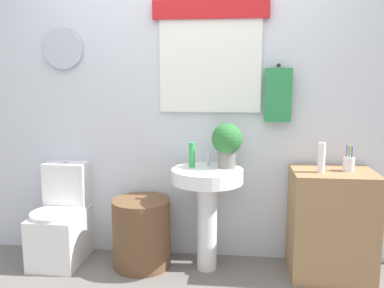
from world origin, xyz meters
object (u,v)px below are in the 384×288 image
(laundry_hamper, at_px, (142,233))
(lotion_bottle, at_px, (321,157))
(wooden_cabinet, at_px, (331,224))
(potted_plant, at_px, (227,142))
(pedestal_sink, at_px, (207,194))
(toothbrush_cup, at_px, (349,164))
(toilet, at_px, (62,224))
(soap_bottle, at_px, (192,155))

(laundry_hamper, xyz_separation_m, lotion_bottle, (1.31, -0.04, 0.63))
(wooden_cabinet, bearing_deg, potted_plant, 175.52)
(pedestal_sink, xyz_separation_m, toothbrush_cup, (1.01, 0.02, 0.25))
(lotion_bottle, bearing_deg, pedestal_sink, 177.15)
(pedestal_sink, xyz_separation_m, wooden_cabinet, (0.91, 0.00, -0.20))
(pedestal_sink, distance_m, potted_plant, 0.41)
(wooden_cabinet, bearing_deg, laundry_hamper, 180.00)
(potted_plant, distance_m, toothbrush_cup, 0.88)
(toilet, relative_size, lotion_bottle, 3.69)
(wooden_cabinet, xyz_separation_m, lotion_bottle, (-0.10, -0.04, 0.50))
(lotion_bottle, bearing_deg, laundry_hamper, 178.25)
(potted_plant, bearing_deg, soap_bottle, -177.80)
(soap_bottle, distance_m, lotion_bottle, 0.93)
(toilet, distance_m, laundry_hamper, 0.66)
(laundry_hamper, relative_size, toothbrush_cup, 2.86)
(soap_bottle, xyz_separation_m, lotion_bottle, (0.92, -0.09, 0.02))
(lotion_bottle, relative_size, toothbrush_cup, 1.15)
(pedestal_sink, bearing_deg, potted_plant, 23.20)
(toilet, height_order, pedestal_sink, toilet)
(toilet, bearing_deg, wooden_cabinet, -1.00)
(lotion_bottle, bearing_deg, wooden_cabinet, 21.48)
(lotion_bottle, bearing_deg, soap_bottle, 174.44)
(pedestal_sink, bearing_deg, laundry_hamper, 180.00)
(toilet, relative_size, soap_bottle, 4.15)
(lotion_bottle, bearing_deg, toothbrush_cup, 16.43)
(toilet, bearing_deg, laundry_hamper, -3.15)
(wooden_cabinet, height_order, soap_bottle, soap_bottle)
(toilet, distance_m, potted_plant, 1.47)
(soap_bottle, distance_m, potted_plant, 0.28)
(wooden_cabinet, xyz_separation_m, toothbrush_cup, (0.10, 0.02, 0.45))
(pedestal_sink, bearing_deg, lotion_bottle, -2.85)
(potted_plant, xyz_separation_m, lotion_bottle, (0.66, -0.10, -0.08))
(wooden_cabinet, distance_m, potted_plant, 0.96)
(toilet, distance_m, pedestal_sink, 1.20)
(wooden_cabinet, relative_size, lotion_bottle, 3.70)
(laundry_hamper, relative_size, wooden_cabinet, 0.67)
(wooden_cabinet, relative_size, soap_bottle, 4.16)
(wooden_cabinet, bearing_deg, soap_bottle, 177.21)
(soap_bottle, bearing_deg, potted_plant, 2.20)
(pedestal_sink, distance_m, toothbrush_cup, 1.04)
(toilet, height_order, laundry_hamper, toilet)
(pedestal_sink, height_order, toothbrush_cup, toothbrush_cup)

